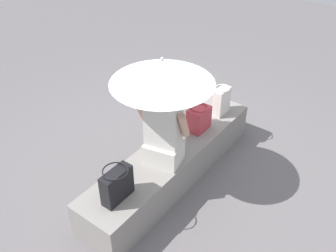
% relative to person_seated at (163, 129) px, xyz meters
% --- Properties ---
extents(ground_plane, '(14.00, 14.00, 0.00)m').
position_rel_person_seated_xyz_m(ground_plane, '(-0.21, -0.05, -0.79)').
color(ground_plane, '#605B5E').
extents(stone_bench, '(2.36, 0.52, 0.40)m').
position_rel_person_seated_xyz_m(stone_bench, '(-0.21, -0.05, -0.59)').
color(stone_bench, gray).
rests_on(stone_bench, ground).
extents(person_seated, '(0.35, 0.50, 0.90)m').
position_rel_person_seated_xyz_m(person_seated, '(0.00, 0.00, 0.00)').
color(person_seated, beige).
rests_on(person_seated, stone_bench).
extents(parasol, '(0.95, 0.95, 1.06)m').
position_rel_person_seated_xyz_m(parasol, '(-0.08, -0.07, 0.54)').
color(parasol, '#B7B7BC').
rests_on(parasol, stone_bench).
extents(handbag_black, '(0.25, 0.19, 0.29)m').
position_rel_person_seated_xyz_m(handbag_black, '(-0.66, -0.02, -0.25)').
color(handbag_black, '#B2333D').
rests_on(handbag_black, stone_bench).
extents(tote_bag_canvas, '(0.23, 0.17, 0.34)m').
position_rel_person_seated_xyz_m(tote_bag_canvas, '(-1.07, 0.01, -0.22)').
color(tote_bag_canvas, silver).
rests_on(tote_bag_canvas, stone_bench).
extents(shoulder_bag_spare, '(0.30, 0.22, 0.32)m').
position_rel_person_seated_xyz_m(shoulder_bag_spare, '(0.63, -0.02, -0.23)').
color(shoulder_bag_spare, black).
rests_on(shoulder_bag_spare, stone_bench).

